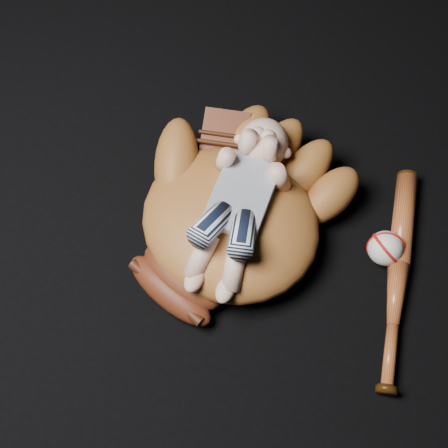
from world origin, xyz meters
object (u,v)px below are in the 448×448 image
object	(u,v)px
baseball_bat	(398,277)
baseball	(386,248)
baseball_glove	(230,218)
newborn_baby	(237,207)

from	to	relation	value
baseball_bat	baseball	distance (m)	0.06
baseball_glove	baseball_bat	size ratio (longest dim) A/B	1.09
baseball_bat	baseball	world-z (taller)	baseball
baseball_glove	baseball_bat	bearing A→B (deg)	24.22
baseball	newborn_baby	bearing A→B (deg)	-169.99
baseball_bat	baseball	bearing A→B (deg)	127.32
baseball_bat	baseball	size ratio (longest dim) A/B	6.63
newborn_baby	baseball_bat	distance (m)	0.35
newborn_baby	baseball_bat	xyz separation A→B (m)	(0.33, 0.00, -0.11)
newborn_baby	baseball_bat	bearing A→B (deg)	3.18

